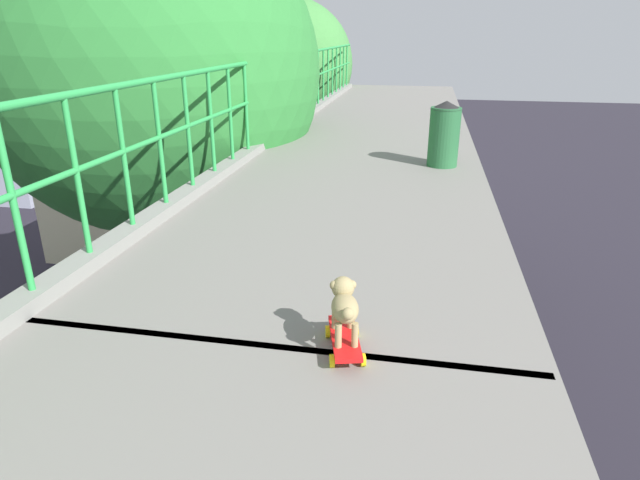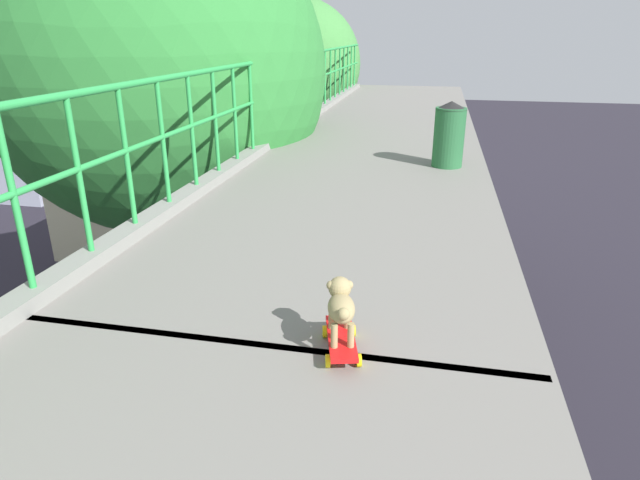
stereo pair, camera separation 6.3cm
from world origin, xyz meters
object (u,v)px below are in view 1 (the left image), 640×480
object	(u,v)px
toy_skateboard	(345,339)
small_dog	(344,304)
litter_bin	(444,133)
city_bus	(156,174)
car_white_fifth	(109,348)

from	to	relation	value
toy_skateboard	small_dog	size ratio (longest dim) A/B	1.33
toy_skateboard	litter_bin	size ratio (longest dim) A/B	0.58
city_bus	litter_bin	size ratio (longest dim) A/B	13.04
city_bus	litter_bin	distance (m)	16.13
toy_skateboard	car_white_fifth	bearing A→B (deg)	133.15
city_bus	small_dog	size ratio (longest dim) A/B	30.10
car_white_fifth	toy_skateboard	bearing A→B (deg)	-46.85
small_dog	toy_skateboard	bearing A→B (deg)	-66.73
litter_bin	small_dog	bearing A→B (deg)	-97.71
car_white_fifth	toy_skateboard	world-z (taller)	toy_skateboard
litter_bin	toy_skateboard	bearing A→B (deg)	-97.60
car_white_fifth	litter_bin	world-z (taller)	litter_bin
city_bus	small_dog	xyz separation A→B (m)	(9.72, -16.19, 3.84)
car_white_fifth	city_bus	xyz separation A→B (m)	(-3.70, 9.79, 1.22)
car_white_fifth	litter_bin	size ratio (longest dim) A/B	5.27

